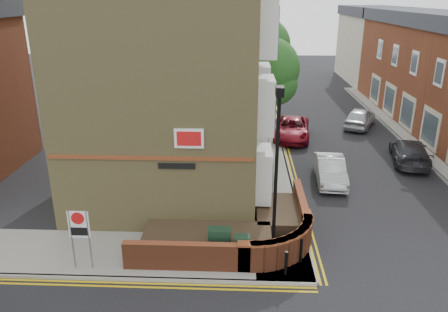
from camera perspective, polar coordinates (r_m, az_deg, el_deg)
ground at (r=15.23m, az=0.31°, el=-16.26°), size 120.00×120.00×0.00m
pavement_corner at (r=16.90m, az=-11.72°, el=-12.43°), size 13.00×3.00×0.12m
pavement_main at (r=29.68m, az=5.39°, el=2.48°), size 2.00×32.00×0.12m
kerb_side at (r=15.70m, az=-13.05°, el=-15.35°), size 13.00×0.15×0.12m
kerb_main_near at (r=29.75m, az=7.32°, el=2.44°), size 0.15×32.00×0.12m
kerb_main_far at (r=28.79m, az=23.85°, el=0.22°), size 0.15×40.00×0.12m
yellow_lines_side at (r=15.54m, az=-13.28°, el=-16.04°), size 13.00×0.28×0.01m
yellow_lines_main at (r=29.79m, az=7.79°, el=2.34°), size 0.28×32.00×0.01m
corner_building at (r=20.71m, az=-6.84°, el=12.22°), size 8.95×10.40×13.60m
garden_wall at (r=17.31m, az=0.64°, el=-11.34°), size 6.80×6.00×1.20m
lamppost at (r=14.65m, az=6.79°, el=-2.89°), size 0.25×0.50×6.30m
utility_cabinet_large at (r=15.92m, az=-0.60°, el=-11.36°), size 0.80×0.45×1.20m
utility_cabinet_small at (r=15.67m, az=2.33°, el=-12.15°), size 0.55×0.40×1.10m
bollard_near at (r=15.30m, az=8.10°, el=-13.69°), size 0.11×0.11×0.90m
bollard_far at (r=16.04m, az=10.02°, el=-12.08°), size 0.11×0.11×0.90m
zone_sign at (r=15.72m, az=-18.38°, el=-9.06°), size 0.72×0.07×2.20m
far_terrace_cream at (r=52.41m, az=18.61°, el=13.72°), size 5.40×12.40×8.00m
tree_near at (r=26.69m, az=5.91°, el=10.72°), size 3.64×3.65×6.70m
tree_mid at (r=34.54m, az=5.22°, el=13.72°), size 4.03×4.03×7.42m
tree_far at (r=42.52m, az=4.75°, el=14.56°), size 3.81×3.81×7.00m
traffic_light_assembly at (r=37.82m, az=5.53°, el=10.58°), size 0.20×0.16×4.20m
silver_car_near at (r=23.05m, az=13.71°, el=-1.79°), size 1.60×4.01×1.30m
red_car_main at (r=29.64m, az=8.83°, el=3.57°), size 2.87×5.20×1.38m
grey_car_far at (r=27.12m, az=23.11°, el=0.52°), size 2.79×4.91×1.34m
silver_car_far at (r=33.35m, az=17.35°, el=4.81°), size 3.32×4.56×1.44m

